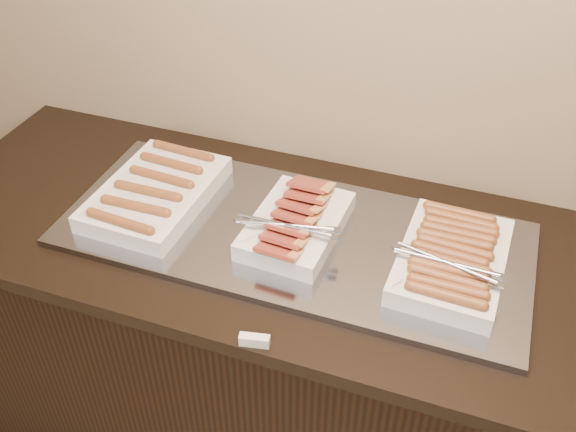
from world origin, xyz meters
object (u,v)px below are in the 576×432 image
object	(u,v)px
counter	(291,349)
warming_tray	(292,235)
dish_right	(452,259)
dish_center	(295,224)
dish_left	(156,192)

from	to	relation	value
counter	warming_tray	bearing A→B (deg)	0.00
dish_right	warming_tray	bearing A→B (deg)	-178.13
dish_center	counter	bearing A→B (deg)	161.62
dish_center	dish_right	xyz separation A→B (m)	(0.39, 0.00, 0.00)
counter	dish_center	xyz separation A→B (m)	(0.01, -0.00, 0.50)
dish_center	dish_right	size ratio (longest dim) A/B	0.92
dish_center	dish_left	bearing A→B (deg)	-177.61
counter	dish_right	world-z (taller)	dish_right
warming_tray	dish_center	distance (m)	0.05
dish_right	dish_center	bearing A→B (deg)	-177.42
dish_left	dish_center	world-z (taller)	dish_center
warming_tray	dish_right	distance (m)	0.40
dish_left	dish_right	distance (m)	0.80
counter	dish_right	distance (m)	0.65
counter	dish_center	bearing A→B (deg)	-21.47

